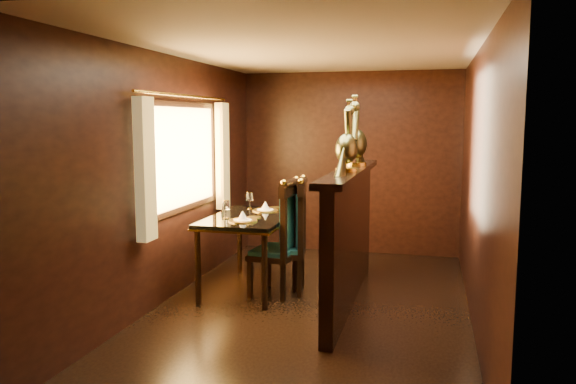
{
  "coord_description": "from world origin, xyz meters",
  "views": [
    {
      "loc": [
        1.1,
        -5.23,
        1.84
      ],
      "look_at": [
        -0.34,
        0.38,
        1.1
      ],
      "focal_mm": 35.0,
      "sensor_mm": 36.0,
      "label": 1
    }
  ],
  "objects_px": {
    "peacock_right": "(357,131)",
    "chair_right": "(283,235)",
    "peacock_left": "(347,135)",
    "dining_table": "(250,222)",
    "chair_left": "(295,232)"
  },
  "relations": [
    {
      "from": "chair_left",
      "to": "chair_right",
      "type": "xyz_separation_m",
      "value": [
        -0.08,
        -0.18,
        0.0
      ]
    },
    {
      "from": "chair_right",
      "to": "peacock_left",
      "type": "xyz_separation_m",
      "value": [
        0.7,
        -0.32,
        1.05
      ]
    },
    {
      "from": "chair_right",
      "to": "peacock_left",
      "type": "height_order",
      "value": "peacock_left"
    },
    {
      "from": "peacock_left",
      "to": "peacock_right",
      "type": "relative_size",
      "value": 0.92
    },
    {
      "from": "peacock_left",
      "to": "peacock_right",
      "type": "height_order",
      "value": "peacock_right"
    },
    {
      "from": "chair_left",
      "to": "peacock_right",
      "type": "bearing_deg",
      "value": 10.97
    },
    {
      "from": "chair_left",
      "to": "chair_right",
      "type": "height_order",
      "value": "chair_right"
    },
    {
      "from": "chair_left",
      "to": "peacock_right",
      "type": "height_order",
      "value": "peacock_right"
    },
    {
      "from": "chair_left",
      "to": "peacock_left",
      "type": "relative_size",
      "value": 1.84
    },
    {
      "from": "chair_right",
      "to": "peacock_right",
      "type": "bearing_deg",
      "value": 36.31
    },
    {
      "from": "peacock_right",
      "to": "chair_right",
      "type": "bearing_deg",
      "value": -150.13
    },
    {
      "from": "chair_right",
      "to": "peacock_right",
      "type": "height_order",
      "value": "peacock_right"
    },
    {
      "from": "chair_left",
      "to": "peacock_right",
      "type": "distance_m",
      "value": 1.26
    },
    {
      "from": "dining_table",
      "to": "chair_right",
      "type": "xyz_separation_m",
      "value": [
        0.41,
        -0.15,
        -0.09
      ]
    },
    {
      "from": "chair_left",
      "to": "peacock_left",
      "type": "xyz_separation_m",
      "value": [
        0.62,
        -0.5,
        1.05
      ]
    }
  ]
}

